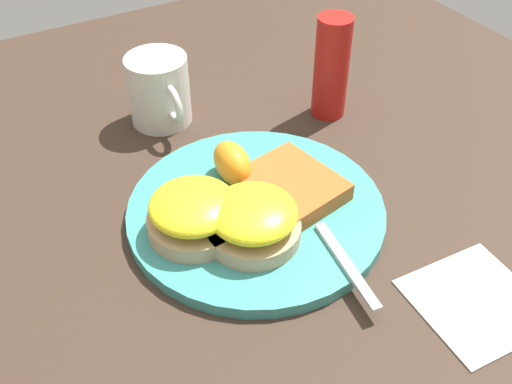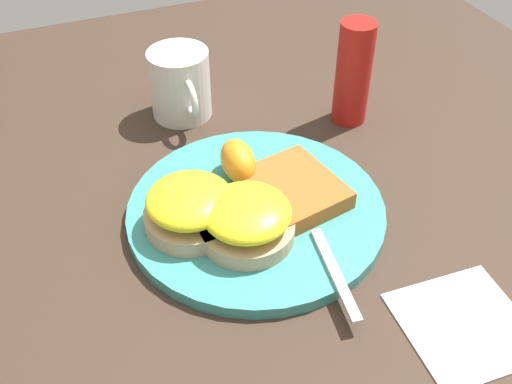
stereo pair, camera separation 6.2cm
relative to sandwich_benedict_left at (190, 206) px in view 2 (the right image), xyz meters
The scene contains 10 objects.
ground_plane 0.08m from the sandwich_benedict_left, 88.34° to the left, with size 1.10×1.10×0.00m, color #38281E.
plate 0.08m from the sandwich_benedict_left, 88.34° to the left, with size 0.27×0.27×0.01m, color teal.
sandwich_benedict_left is the anchor object (origin of this frame).
sandwich_benedict_right 0.06m from the sandwich_benedict_left, 49.19° to the left, with size 0.10×0.10×0.05m.
hashbrown_patty 0.12m from the sandwich_benedict_left, 89.09° to the left, with size 0.10×0.09×0.02m, color #B15823.
orange_wedge 0.09m from the sandwich_benedict_left, 125.03° to the left, with size 0.06×0.04×0.04m, color orange.
fork 0.13m from the sandwich_benedict_left, 65.15° to the left, with size 0.22×0.05×0.00m.
cup 0.22m from the sandwich_benedict_left, 165.66° to the left, with size 0.11×0.08×0.09m.
napkin 0.28m from the sandwich_benedict_left, 43.02° to the left, with size 0.11×0.11×0.00m, color white.
condiment_bottle 0.28m from the sandwich_benedict_left, 116.41° to the left, with size 0.04×0.04×0.13m, color #B21914.
Camera 2 is at (0.43, -0.17, 0.44)m, focal length 42.00 mm.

